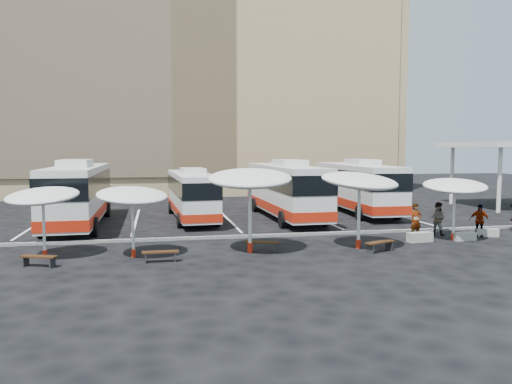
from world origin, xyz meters
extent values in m
plane|color=black|center=(0.00, 0.00, 0.00)|extent=(120.00, 120.00, 0.00)
cube|color=tan|center=(0.00, 32.00, 12.50)|extent=(42.00, 18.00, 25.00)
cube|color=tan|center=(0.00, 22.90, 12.00)|extent=(40.00, 0.30, 20.00)
cylinder|color=silver|center=(20.00, 7.00, 2.40)|extent=(0.30, 0.30, 4.80)
cylinder|color=silver|center=(20.00, 13.00, 2.40)|extent=(0.30, 0.30, 4.80)
cube|color=black|center=(0.00, 0.50, 0.07)|extent=(34.00, 0.25, 0.15)
cube|color=white|center=(-12.00, 8.00, 0.01)|extent=(0.15, 12.00, 0.01)
cube|color=white|center=(-6.00, 8.00, 0.01)|extent=(0.15, 12.00, 0.01)
cube|color=white|center=(0.00, 8.00, 0.01)|extent=(0.15, 12.00, 0.01)
cube|color=white|center=(6.00, 8.00, 0.01)|extent=(0.15, 12.00, 0.01)
cube|color=white|center=(12.00, 8.00, 0.01)|extent=(0.15, 12.00, 0.01)
cube|color=silver|center=(-9.32, 6.67, 2.06)|extent=(2.72, 12.69, 3.17)
cube|color=black|center=(-9.32, 6.67, 2.69)|extent=(2.78, 12.75, 1.16)
cube|color=#B5200C|center=(-9.32, 6.67, 0.90)|extent=(2.78, 12.75, 0.58)
cube|color=#B5200C|center=(-9.36, 13.01, 1.27)|extent=(2.70, 0.23, 1.48)
cube|color=silver|center=(-9.31, 5.62, 3.85)|extent=(1.71, 3.18, 0.42)
cylinder|color=black|center=(-10.66, 10.36, 0.53)|extent=(0.38, 1.06, 1.06)
cylinder|color=black|center=(-8.02, 10.38, 0.53)|extent=(0.38, 1.06, 1.06)
cylinder|color=black|center=(-10.61, 2.44, 0.53)|extent=(0.38, 1.06, 1.06)
cylinder|color=black|center=(-7.97, 2.46, 0.53)|extent=(0.38, 1.06, 1.06)
cube|color=silver|center=(-2.38, 8.09, 1.75)|extent=(2.76, 10.85, 2.69)
cube|color=black|center=(-2.38, 8.09, 2.29)|extent=(2.81, 10.91, 0.99)
cube|color=#B5200C|center=(-2.38, 8.09, 0.76)|extent=(2.81, 10.91, 0.49)
cube|color=#B5200C|center=(-2.64, 13.46, 1.08)|extent=(2.30, 0.29, 1.25)
cube|color=silver|center=(-2.34, 7.19, 3.27)|extent=(1.56, 2.76, 0.36)
cylinder|color=black|center=(-3.65, 11.17, 0.45)|extent=(0.36, 0.91, 0.90)
cylinder|color=black|center=(-1.41, 11.27, 0.45)|extent=(0.36, 0.91, 0.90)
cylinder|color=black|center=(-3.32, 4.45, 0.45)|extent=(0.36, 0.91, 0.90)
cylinder|color=black|center=(-1.09, 4.56, 0.45)|extent=(0.36, 0.91, 0.90)
cube|color=silver|center=(3.90, 7.42, 2.02)|extent=(2.80, 12.47, 3.11)
cube|color=black|center=(3.90, 7.42, 2.64)|extent=(2.87, 12.54, 1.14)
cube|color=#B5200C|center=(3.90, 7.42, 0.88)|extent=(2.87, 12.54, 0.57)
cube|color=#B5200C|center=(3.80, 13.63, 1.24)|extent=(2.66, 0.25, 1.45)
cube|color=silver|center=(3.92, 6.38, 3.78)|extent=(1.71, 3.14, 0.41)
cylinder|color=black|center=(2.55, 11.02, 0.52)|extent=(0.38, 1.04, 1.04)
cylinder|color=black|center=(5.14, 11.06, 0.52)|extent=(0.38, 1.04, 1.04)
cylinder|color=black|center=(2.68, 3.25, 0.52)|extent=(0.38, 1.04, 1.04)
cylinder|color=black|center=(5.27, 3.30, 0.52)|extent=(0.38, 1.04, 1.04)
cube|color=silver|center=(9.83, 9.28, 2.00)|extent=(2.99, 12.38, 3.07)
cube|color=black|center=(9.83, 9.28, 2.61)|extent=(3.05, 12.44, 1.13)
cube|color=#B5200C|center=(9.83, 9.28, 0.87)|extent=(3.05, 12.44, 0.56)
cube|color=#B5200C|center=(10.05, 15.43, 1.23)|extent=(2.63, 0.30, 1.43)
cube|color=silver|center=(9.80, 8.26, 3.74)|extent=(1.75, 3.13, 0.41)
cylinder|color=black|center=(8.68, 12.91, 0.51)|extent=(0.39, 1.04, 1.02)
cylinder|color=black|center=(11.24, 12.82, 0.51)|extent=(0.39, 1.04, 1.02)
cylinder|color=black|center=(8.41, 5.23, 0.51)|extent=(0.39, 1.04, 1.02)
cylinder|color=black|center=(10.97, 5.14, 0.51)|extent=(0.39, 1.04, 1.02)
cylinder|color=silver|center=(-9.42, -2.64, 1.33)|extent=(0.16, 0.16, 2.66)
cylinder|color=#B5200C|center=(-9.42, -2.64, 0.18)|extent=(0.25, 0.25, 0.35)
ellipsoid|color=silver|center=(-9.42, -2.64, 2.70)|extent=(3.83, 3.86, 0.91)
cylinder|color=silver|center=(-5.68, -3.22, 1.33)|extent=(0.16, 0.16, 2.66)
cylinder|color=#B5200C|center=(-5.68, -3.22, 0.18)|extent=(0.26, 0.26, 0.36)
ellipsoid|color=silver|center=(-5.68, -3.22, 2.71)|extent=(3.97, 3.99, 0.91)
cylinder|color=silver|center=(-0.53, -3.23, 1.67)|extent=(0.18, 0.18, 3.33)
cylinder|color=#B5200C|center=(-0.53, -3.23, 0.22)|extent=(0.28, 0.28, 0.44)
ellipsoid|color=silver|center=(-0.53, -3.23, 3.39)|extent=(4.38, 4.42, 1.14)
cylinder|color=silver|center=(4.67, -3.32, 1.58)|extent=(0.19, 0.19, 3.16)
cylinder|color=#B5200C|center=(4.67, -3.32, 0.21)|extent=(0.30, 0.30, 0.42)
ellipsoid|color=silver|center=(4.67, -3.32, 3.21)|extent=(4.71, 4.73, 1.08)
cylinder|color=silver|center=(10.28, -2.34, 1.38)|extent=(0.16, 0.16, 2.77)
cylinder|color=#B5200C|center=(10.28, -2.34, 0.18)|extent=(0.26, 0.26, 0.37)
ellipsoid|color=silver|center=(10.28, -2.34, 2.82)|extent=(3.97, 4.00, 0.95)
cube|color=black|center=(-9.31, -4.29, 0.42)|extent=(1.51, 0.91, 0.06)
cube|color=black|center=(-9.85, -4.07, 0.20)|extent=(0.19, 0.37, 0.39)
cube|color=black|center=(-8.76, -4.51, 0.20)|extent=(0.19, 0.37, 0.39)
cube|color=black|center=(-4.55, -4.41, 0.43)|extent=(1.50, 0.40, 0.06)
cube|color=black|center=(-5.15, -4.41, 0.20)|extent=(0.06, 0.38, 0.40)
cube|color=black|center=(-3.95, -4.41, 0.20)|extent=(0.06, 0.38, 0.40)
cube|color=black|center=(0.02, -3.19, 0.45)|extent=(1.62, 0.90, 0.06)
cube|color=black|center=(-0.57, -2.99, 0.21)|extent=(0.19, 0.40, 0.42)
cube|color=black|center=(0.62, -3.39, 0.21)|extent=(0.19, 0.40, 0.42)
cube|color=black|center=(5.30, -4.32, 0.46)|extent=(1.63, 1.04, 0.06)
cube|color=black|center=(4.71, -4.58, 0.21)|extent=(0.22, 0.39, 0.42)
cube|color=black|center=(5.88, -4.05, 0.21)|extent=(0.22, 0.39, 0.42)
cube|color=gray|center=(8.36, -2.42, 0.25)|extent=(1.35, 0.57, 0.49)
cube|color=gray|center=(10.82, -2.51, 0.22)|extent=(1.16, 0.41, 0.43)
cube|color=gray|center=(12.72, -1.68, 0.21)|extent=(1.21, 0.72, 0.43)
imported|color=black|center=(8.61, -1.53, 0.93)|extent=(0.74, 0.55, 1.86)
imported|color=black|center=(10.37, -0.75, 0.90)|extent=(1.09, 1.11, 1.81)
imported|color=black|center=(12.27, -1.62, 0.87)|extent=(1.09, 0.87, 1.74)
camera|label=1|loc=(-4.66, -25.18, 4.71)|focal=35.00mm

